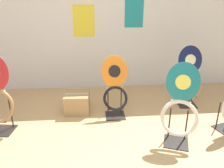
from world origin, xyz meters
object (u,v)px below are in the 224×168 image
object	(u,v)px
toilet_seat_display_navy_moon	(189,78)
toilet_seat_display_orange_sun	(115,87)
toilet_seat_display_teal_sax	(180,109)
storage_box	(77,103)

from	to	relation	value
toilet_seat_display_navy_moon	toilet_seat_display_orange_sun	bearing A→B (deg)	-168.48
toilet_seat_display_orange_sun	toilet_seat_display_navy_moon	size ratio (longest dim) A/B	0.92
toilet_seat_display_navy_moon	toilet_seat_display_teal_sax	bearing A→B (deg)	-118.28
toilet_seat_display_orange_sun	storage_box	world-z (taller)	toilet_seat_display_orange_sun
toilet_seat_display_orange_sun	storage_box	bearing A→B (deg)	165.84
toilet_seat_display_orange_sun	toilet_seat_display_teal_sax	world-z (taller)	toilet_seat_display_teal_sax
toilet_seat_display_orange_sun	storage_box	size ratio (longest dim) A/B	2.34
toilet_seat_display_orange_sun	toilet_seat_display_navy_moon	bearing A→B (deg)	11.52
toilet_seat_display_orange_sun	toilet_seat_display_teal_sax	size ratio (longest dim) A/B	0.90
toilet_seat_display_teal_sax	toilet_seat_display_navy_moon	xyz separation A→B (m)	(0.53, 0.99, 0.01)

